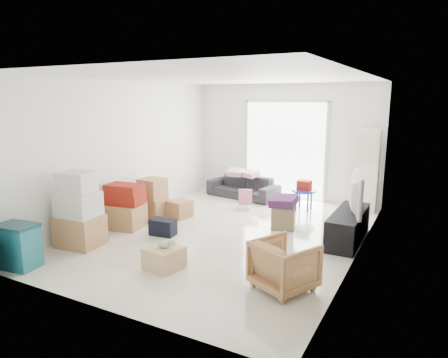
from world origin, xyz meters
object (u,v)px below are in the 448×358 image
ottoman (283,217)px  kids_table (304,189)px  ac_tower (367,170)px  tv_console (348,226)px  wood_crate (164,258)px  storage_bins (18,246)px  sofa (243,183)px  television (349,207)px  armchair (284,263)px

ottoman → kids_table: (-0.03, 1.38, 0.25)m
ac_tower → tv_console: bearing=-88.6°
ac_tower → wood_crate: (-2.01, -4.41, -0.72)m
wood_crate → tv_console: bearing=48.9°
ac_tower → storage_bins: size_ratio=2.75×
sofa → tv_console: bearing=-23.2°
ac_tower → sofa: 2.86m
ac_tower → television: 2.07m
storage_bins → wood_crate: storage_bins is taller
ac_tower → tv_console: 2.14m
tv_console → sofa: sofa is taller
sofa → armchair: bearing=-48.0°
television → wood_crate: television is taller
armchair → wood_crate: size_ratio=1.51×
storage_bins → television: bearing=40.3°
sofa → armchair: 4.76m
ac_tower → television: ac_tower is taller
television → wood_crate: bearing=124.4°
wood_crate → ac_tower: bearing=65.5°
ac_tower → kids_table: ac_tower is taller
ottoman → ac_tower: bearing=59.4°
tv_console → kids_table: kids_table is taller
tv_console → television: bearing=0.0°
kids_table → wood_crate: 3.96m
tv_console → kids_table: size_ratio=2.35×
tv_console → sofa: size_ratio=0.86×
storage_bins → kids_table: size_ratio=0.98×
storage_bins → ottoman: 4.36m
tv_console → wood_crate: (-2.06, -2.36, -0.10)m
tv_console → storage_bins: storage_bins is taller
sofa → storage_bins: bearing=-91.0°
ac_tower → wood_crate: 4.90m
ac_tower → wood_crate: size_ratio=3.79×
storage_bins → ottoman: storage_bins is taller
television → ottoman: 1.25m
tv_console → armchair: size_ratio=2.18×
ac_tower → storage_bins: bearing=-125.7°
tv_console → ottoman: 1.20m
ac_tower → ottoman: ac_tower is taller
ac_tower → ottoman: (-1.14, -1.93, -0.67)m
storage_bins → ottoman: (2.71, 3.42, -0.11)m
television → storage_bins: (-3.90, -3.30, -0.26)m
ottoman → kids_table: size_ratio=0.64×
sofa → kids_table: sofa is taller
ac_tower → storage_bins: (-3.85, -5.35, -0.56)m
ottoman → wood_crate: ottoman is taller
armchair → kids_table: bearing=-50.5°
ottoman → kids_table: kids_table is taller
kids_table → tv_console: bearing=-50.7°
kids_table → wood_crate: size_ratio=1.40×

